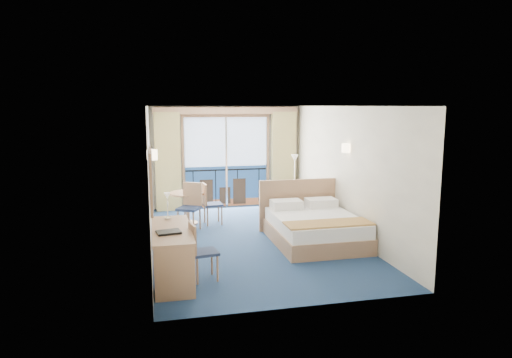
# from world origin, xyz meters

# --- Properties ---
(floor) EXTENTS (6.50, 6.50, 0.00)m
(floor) POSITION_xyz_m (0.00, 0.00, 0.00)
(floor) COLOR navy
(floor) RESTS_ON ground
(room_walls) EXTENTS (4.04, 6.54, 2.72)m
(room_walls) POSITION_xyz_m (0.00, 0.00, 1.78)
(room_walls) COLOR white
(room_walls) RESTS_ON ground
(balcony_door) EXTENTS (2.36, 0.03, 2.52)m
(balcony_door) POSITION_xyz_m (-0.01, 3.22, 1.14)
(balcony_door) COLOR navy
(balcony_door) RESTS_ON room_walls
(curtain_left) EXTENTS (0.65, 0.22, 2.55)m
(curtain_left) POSITION_xyz_m (-1.55, 3.07, 1.28)
(curtain_left) COLOR tan
(curtain_left) RESTS_ON room_walls
(curtain_right) EXTENTS (0.65, 0.22, 2.55)m
(curtain_right) POSITION_xyz_m (1.55, 3.07, 1.28)
(curtain_right) COLOR tan
(curtain_right) RESTS_ON room_walls
(pelmet) EXTENTS (3.80, 0.25, 0.18)m
(pelmet) POSITION_xyz_m (0.00, 3.10, 2.58)
(pelmet) COLOR #AB7B5C
(pelmet) RESTS_ON room_walls
(mirror) EXTENTS (0.05, 1.25, 0.95)m
(mirror) POSITION_xyz_m (-1.97, -1.50, 1.55)
(mirror) COLOR #AB7B5C
(mirror) RESTS_ON room_walls
(wall_print) EXTENTS (0.04, 0.42, 0.52)m
(wall_print) POSITION_xyz_m (-1.97, 0.45, 1.60)
(wall_print) COLOR #AB7B5C
(wall_print) RESTS_ON room_walls
(sconce_left) EXTENTS (0.18, 0.18, 0.18)m
(sconce_left) POSITION_xyz_m (-1.94, -0.60, 1.85)
(sconce_left) COLOR #FFE0B2
(sconce_left) RESTS_ON room_walls
(sconce_right) EXTENTS (0.18, 0.18, 0.18)m
(sconce_right) POSITION_xyz_m (1.94, -0.15, 1.85)
(sconce_right) COLOR #FFE0B2
(sconce_right) RESTS_ON room_walls
(bed) EXTENTS (1.78, 2.12, 1.12)m
(bed) POSITION_xyz_m (1.16, -0.46, 0.31)
(bed) COLOR #AB7B5C
(bed) RESTS_ON ground
(nightstand) EXTENTS (0.39, 0.38, 0.52)m
(nightstand) POSITION_xyz_m (1.78, 0.93, 0.26)
(nightstand) COLOR #A27856
(nightstand) RESTS_ON ground
(phone) EXTENTS (0.20, 0.18, 0.08)m
(phone) POSITION_xyz_m (1.83, 0.90, 0.55)
(phone) COLOR silver
(phone) RESTS_ON nightstand
(armchair) EXTENTS (1.18, 1.18, 0.78)m
(armchair) POSITION_xyz_m (1.54, 2.05, 0.39)
(armchair) COLOR #4B505B
(armchair) RESTS_ON ground
(floor_lamp) EXTENTS (0.20, 0.20, 1.48)m
(floor_lamp) POSITION_xyz_m (1.60, 2.22, 1.12)
(floor_lamp) COLOR silver
(floor_lamp) RESTS_ON ground
(desk) EXTENTS (0.60, 1.74, 0.82)m
(desk) POSITION_xyz_m (-1.69, -2.28, 0.45)
(desk) COLOR #AB7B5C
(desk) RESTS_ON ground
(desk_chair) EXTENTS (0.46, 0.45, 0.92)m
(desk_chair) POSITION_xyz_m (-1.28, -1.97, 0.52)
(desk_chair) COLOR #202C4B
(desk_chair) RESTS_ON ground
(folder) EXTENTS (0.39, 0.32, 0.03)m
(folder) POSITION_xyz_m (-1.74, -2.06, 0.83)
(folder) COLOR black
(folder) RESTS_ON desk
(desk_lamp) EXTENTS (0.12, 0.12, 0.44)m
(desk_lamp) POSITION_xyz_m (-1.72, -1.21, 1.14)
(desk_lamp) COLOR silver
(desk_lamp) RESTS_ON desk
(round_table) EXTENTS (0.82, 0.82, 0.74)m
(round_table) POSITION_xyz_m (-1.18, 1.57, 0.56)
(round_table) COLOR #AB7B5C
(round_table) RESTS_ON ground
(table_chair_a) EXTENTS (0.45, 0.45, 0.96)m
(table_chair_a) POSITION_xyz_m (-0.70, 1.41, 0.54)
(table_chair_a) COLOR #202C4B
(table_chair_a) RESTS_ON ground
(table_chair_b) EXTENTS (0.61, 0.61, 1.04)m
(table_chair_b) POSITION_xyz_m (-1.16, 1.03, 0.59)
(table_chair_b) COLOR #202C4B
(table_chair_b) RESTS_ON ground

